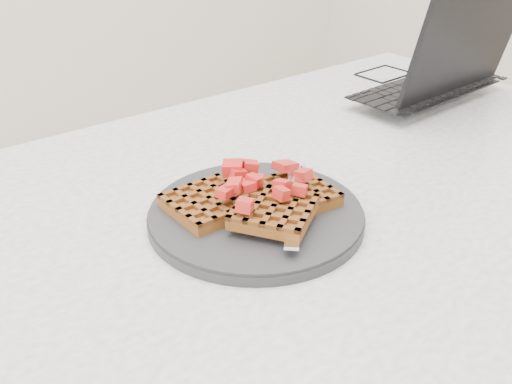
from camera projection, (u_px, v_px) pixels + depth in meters
table at (319, 256)px, 0.83m from camera, size 1.20×0.80×0.75m
plate at (256, 215)px, 0.70m from camera, size 0.26×0.26×0.02m
waffles at (258, 202)px, 0.69m from camera, size 0.19×0.18×0.03m
strawberry_pile at (256, 182)px, 0.68m from camera, size 0.15×0.15×0.02m
fork at (295, 206)px, 0.68m from camera, size 0.14×0.15×0.02m
laptop at (419, 77)px, 1.08m from camera, size 0.34×0.25×0.23m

